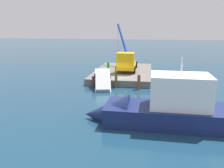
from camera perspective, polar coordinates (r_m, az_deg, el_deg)
The scene contains 9 objects.
ground at distance 29.72m, azimuth 1.65°, elevation 0.13°, with size 200.00×200.00×0.00m, color navy.
dock at distance 34.39m, azimuth 2.78°, elevation 2.74°, with size 13.46×8.09×0.81m, color slate.
crane_truck at distance 33.38m, azimuth 3.52°, elevation 5.57°, with size 9.90×3.88×6.76m.
dock_worker at distance 31.75m, azimuth -0.93°, elevation 4.16°, with size 0.34×0.34×1.73m.
salvaged_car at distance 26.73m, azimuth -2.27°, elevation -0.14°, with size 4.33×2.74×3.43m.
moored_yacht at distance 17.88m, azimuth 10.02°, elevation -6.96°, with size 3.52×11.59×6.38m.
piling_near at distance 28.03m, azimuth -4.61°, elevation 0.59°, with size 0.34×0.34×1.29m, color brown.
piling_mid at distance 27.46m, azimuth 1.00°, elevation 1.16°, with size 0.32×0.32×2.05m, color brown.
piling_far at distance 26.97m, azimuth 6.61°, elevation 0.45°, with size 0.35×0.35×1.71m, color brown.
Camera 1 is at (28.57, 3.89, 7.19)m, focal length 37.17 mm.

